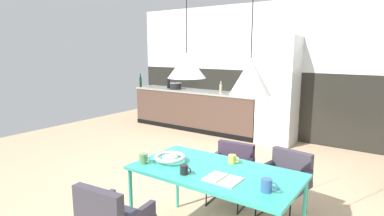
{
  "coord_description": "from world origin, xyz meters",
  "views": [
    {
      "loc": [
        2.38,
        -2.84,
        1.82
      ],
      "look_at": [
        -0.23,
        0.92,
        0.98
      ],
      "focal_mm": 29.46,
      "sensor_mm": 36.0,
      "label": 1
    }
  ],
  "objects_px": {
    "mug_glass_clear": "(144,159)",
    "open_book": "(223,179)",
    "mug_short_terracotta": "(233,159)",
    "fruit_bowl": "(170,158)",
    "armchair_facing_counter": "(231,165)",
    "mug_white_ceramic": "(267,185)",
    "pendant_lamp_over_table_near": "(187,65)",
    "dining_table": "(215,175)",
    "bottle_wine_green": "(168,83)",
    "refrigerator_column": "(278,91)",
    "cooking_pot": "(176,86)",
    "mug_tall_blue": "(184,170)",
    "bottle_oil_tall": "(221,88)",
    "bottle_spice_small": "(141,82)",
    "armchair_near_window": "(286,176)",
    "pendant_lamp_over_table_far": "(250,76)"
  },
  "relations": [
    {
      "from": "mug_glass_clear",
      "to": "armchair_near_window",
      "type": "bearing_deg",
      "value": 47.84
    },
    {
      "from": "armchair_near_window",
      "to": "fruit_bowl",
      "type": "bearing_deg",
      "value": 58.22
    },
    {
      "from": "armchair_facing_counter",
      "to": "bottle_spice_small",
      "type": "bearing_deg",
      "value": -36.64
    },
    {
      "from": "armchair_facing_counter",
      "to": "fruit_bowl",
      "type": "height_order",
      "value": "fruit_bowl"
    },
    {
      "from": "mug_tall_blue",
      "to": "cooking_pot",
      "type": "xyz_separation_m",
      "value": [
        -2.98,
        3.73,
        0.2
      ]
    },
    {
      "from": "bottle_wine_green",
      "to": "mug_short_terracotta",
      "type": "bearing_deg",
      "value": -43.49
    },
    {
      "from": "armchair_facing_counter",
      "to": "mug_white_ceramic",
      "type": "bearing_deg",
      "value": 125.58
    },
    {
      "from": "armchair_facing_counter",
      "to": "mug_tall_blue",
      "type": "xyz_separation_m",
      "value": [
        0.1,
        -1.1,
        0.31
      ]
    },
    {
      "from": "mug_glass_clear",
      "to": "mug_tall_blue",
      "type": "relative_size",
      "value": 1.12
    },
    {
      "from": "armchair_facing_counter",
      "to": "mug_tall_blue",
      "type": "height_order",
      "value": "mug_tall_blue"
    },
    {
      "from": "fruit_bowl",
      "to": "refrigerator_column",
      "type": "bearing_deg",
      "value": 93.65
    },
    {
      "from": "armchair_near_window",
      "to": "pendant_lamp_over_table_far",
      "type": "height_order",
      "value": "pendant_lamp_over_table_far"
    },
    {
      "from": "bottle_spice_small",
      "to": "pendant_lamp_over_table_near",
      "type": "height_order",
      "value": "pendant_lamp_over_table_near"
    },
    {
      "from": "fruit_bowl",
      "to": "bottle_wine_green",
      "type": "height_order",
      "value": "bottle_wine_green"
    },
    {
      "from": "mug_white_ceramic",
      "to": "bottle_wine_green",
      "type": "relative_size",
      "value": 0.43
    },
    {
      "from": "armchair_facing_counter",
      "to": "cooking_pot",
      "type": "distance_m",
      "value": 3.93
    },
    {
      "from": "mug_tall_blue",
      "to": "pendant_lamp_over_table_near",
      "type": "bearing_deg",
      "value": 120.73
    },
    {
      "from": "mug_glass_clear",
      "to": "bottle_oil_tall",
      "type": "bearing_deg",
      "value": 109.1
    },
    {
      "from": "dining_table",
      "to": "armchair_facing_counter",
      "type": "xyz_separation_m",
      "value": [
        -0.28,
        0.86,
        -0.22
      ]
    },
    {
      "from": "refrigerator_column",
      "to": "cooking_pot",
      "type": "distance_m",
      "value": 2.45
    },
    {
      "from": "armchair_near_window",
      "to": "pendant_lamp_over_table_near",
      "type": "distance_m",
      "value": 1.66
    },
    {
      "from": "bottle_oil_tall",
      "to": "pendant_lamp_over_table_near",
      "type": "distance_m",
      "value": 4.01
    },
    {
      "from": "armchair_facing_counter",
      "to": "bottle_oil_tall",
      "type": "height_order",
      "value": "bottle_oil_tall"
    },
    {
      "from": "mug_glass_clear",
      "to": "mug_white_ceramic",
      "type": "height_order",
      "value": "mug_white_ceramic"
    },
    {
      "from": "mug_short_terracotta",
      "to": "dining_table",
      "type": "bearing_deg",
      "value": -100.89
    },
    {
      "from": "mug_tall_blue",
      "to": "refrigerator_column",
      "type": "bearing_deg",
      "value": 97.97
    },
    {
      "from": "mug_glass_clear",
      "to": "open_book",
      "type": "bearing_deg",
      "value": 6.13
    },
    {
      "from": "bottle_wine_green",
      "to": "pendant_lamp_over_table_near",
      "type": "xyz_separation_m",
      "value": [
        3.09,
        -3.53,
        0.64
      ]
    },
    {
      "from": "bottle_wine_green",
      "to": "bottle_oil_tall",
      "type": "xyz_separation_m",
      "value": [
        1.42,
        0.06,
        -0.03
      ]
    },
    {
      "from": "mug_glass_clear",
      "to": "pendant_lamp_over_table_near",
      "type": "bearing_deg",
      "value": 32.88
    },
    {
      "from": "armchair_near_window",
      "to": "bottle_spice_small",
      "type": "relative_size",
      "value": 2.17
    },
    {
      "from": "cooking_pot",
      "to": "bottle_spice_small",
      "type": "relative_size",
      "value": 0.81
    },
    {
      "from": "mug_short_terracotta",
      "to": "cooking_pot",
      "type": "height_order",
      "value": "cooking_pot"
    },
    {
      "from": "armchair_near_window",
      "to": "bottle_wine_green",
      "type": "distance_m",
      "value": 4.62
    },
    {
      "from": "mug_short_terracotta",
      "to": "bottle_spice_small",
      "type": "relative_size",
      "value": 0.35
    },
    {
      "from": "open_book",
      "to": "mug_tall_blue",
      "type": "relative_size",
      "value": 2.55
    },
    {
      "from": "mug_short_terracotta",
      "to": "mug_glass_clear",
      "type": "height_order",
      "value": "mug_glass_clear"
    },
    {
      "from": "dining_table",
      "to": "mug_white_ceramic",
      "type": "distance_m",
      "value": 0.59
    },
    {
      "from": "mug_short_terracotta",
      "to": "fruit_bowl",
      "type": "bearing_deg",
      "value": -148.81
    },
    {
      "from": "armchair_near_window",
      "to": "mug_short_terracotta",
      "type": "bearing_deg",
      "value": 72.89
    },
    {
      "from": "cooking_pot",
      "to": "bottle_spice_small",
      "type": "distance_m",
      "value": 1.02
    },
    {
      "from": "fruit_bowl",
      "to": "mug_short_terracotta",
      "type": "relative_size",
      "value": 2.61
    },
    {
      "from": "open_book",
      "to": "bottle_spice_small",
      "type": "distance_m",
      "value": 5.59
    },
    {
      "from": "refrigerator_column",
      "to": "fruit_bowl",
      "type": "height_order",
      "value": "refrigerator_column"
    },
    {
      "from": "dining_table",
      "to": "open_book",
      "type": "bearing_deg",
      "value": -42.37
    },
    {
      "from": "armchair_near_window",
      "to": "mug_glass_clear",
      "type": "xyz_separation_m",
      "value": [
        -1.03,
        -1.14,
        0.32
      ]
    },
    {
      "from": "dining_table",
      "to": "open_book",
      "type": "distance_m",
      "value": 0.23
    },
    {
      "from": "fruit_bowl",
      "to": "cooking_pot",
      "type": "xyz_separation_m",
      "value": [
        -2.68,
        3.55,
        0.2
      ]
    },
    {
      "from": "pendant_lamp_over_table_near",
      "to": "bottle_oil_tall",
      "type": "bearing_deg",
      "value": 114.98
    },
    {
      "from": "fruit_bowl",
      "to": "mug_short_terracotta",
      "type": "distance_m",
      "value": 0.61
    }
  ]
}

